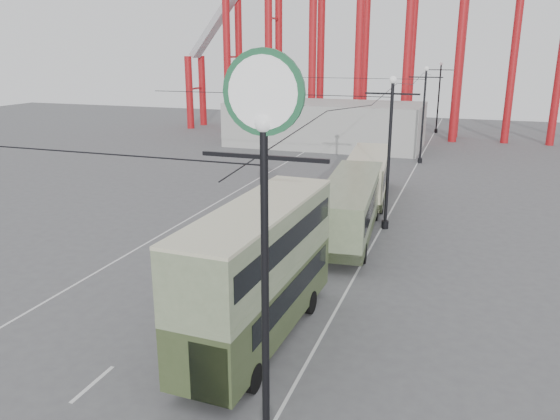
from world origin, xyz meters
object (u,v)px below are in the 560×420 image
at_px(pedestrian, 292,248).
at_px(double_decker_bus, 259,267).
at_px(single_decker_green, 350,205).
at_px(single_decker_cream, 368,175).
at_px(lamp_post_near, 264,175).

bearing_deg(pedestrian, double_decker_bus, 101.73).
distance_m(double_decker_bus, single_decker_green, 13.14).
bearing_deg(single_decker_cream, single_decker_green, -92.14).
height_order(lamp_post_near, single_decker_cream, lamp_post_near).
height_order(lamp_post_near, single_decker_green, lamp_post_near).
bearing_deg(lamp_post_near, pedestrian, 105.33).
bearing_deg(single_decker_cream, pedestrian, -101.28).
bearing_deg(single_decker_green, pedestrian, -114.92).
xyz_separation_m(lamp_post_near, single_decker_cream, (-2.36, 27.50, -5.95)).
bearing_deg(double_decker_bus, single_decker_cream, 91.69).
height_order(double_decker_bus, pedestrian, double_decker_bus).
relative_size(single_decker_cream, pedestrian, 6.39).
bearing_deg(lamp_post_near, double_decker_bus, 113.06).
height_order(single_decker_green, single_decker_cream, single_decker_green).
height_order(double_decker_bus, single_decker_green, double_decker_bus).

